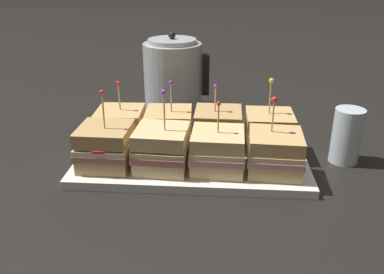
% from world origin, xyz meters
% --- Properties ---
extents(ground_plane, '(6.00, 6.00, 0.00)m').
position_xyz_m(ground_plane, '(0.00, 0.00, 0.00)').
color(ground_plane, black).
extents(serving_platter, '(0.48, 0.26, 0.02)m').
position_xyz_m(serving_platter, '(0.00, 0.00, 0.01)').
color(serving_platter, white).
rests_on(serving_platter, ground_plane).
extents(sandwich_front_far_left, '(0.11, 0.11, 0.16)m').
position_xyz_m(sandwich_front_far_left, '(-0.17, -0.06, 0.06)').
color(sandwich_front_far_left, tan).
rests_on(sandwich_front_far_left, serving_platter).
extents(sandwich_front_center_left, '(0.11, 0.11, 0.16)m').
position_xyz_m(sandwich_front_center_left, '(-0.06, -0.06, 0.06)').
color(sandwich_front_center_left, '#DBB77A').
rests_on(sandwich_front_center_left, serving_platter).
extents(sandwich_front_center_right, '(0.11, 0.11, 0.14)m').
position_xyz_m(sandwich_front_center_right, '(0.05, -0.05, 0.06)').
color(sandwich_front_center_right, '#DBB77A').
rests_on(sandwich_front_center_right, serving_platter).
extents(sandwich_front_far_right, '(0.11, 0.11, 0.15)m').
position_xyz_m(sandwich_front_far_right, '(0.17, -0.06, 0.06)').
color(sandwich_front_far_right, tan).
rests_on(sandwich_front_far_right, serving_platter).
extents(sandwich_back_far_left, '(0.11, 0.11, 0.15)m').
position_xyz_m(sandwich_back_far_left, '(-0.17, 0.06, 0.06)').
color(sandwich_back_far_left, tan).
rests_on(sandwich_back_far_left, serving_platter).
extents(sandwich_back_center_left, '(0.11, 0.11, 0.15)m').
position_xyz_m(sandwich_back_center_left, '(-0.06, 0.06, 0.06)').
color(sandwich_back_center_left, tan).
rests_on(sandwich_back_center_left, serving_platter).
extents(sandwich_back_center_right, '(0.11, 0.11, 0.14)m').
position_xyz_m(sandwich_back_center_right, '(0.05, 0.06, 0.06)').
color(sandwich_back_center_right, tan).
rests_on(sandwich_back_center_right, serving_platter).
extents(sandwich_back_far_right, '(0.11, 0.11, 0.16)m').
position_xyz_m(sandwich_back_far_right, '(0.17, 0.06, 0.06)').
color(sandwich_back_far_right, tan).
rests_on(sandwich_back_far_right, serving_platter).
extents(kettle_steel, '(0.18, 0.16, 0.22)m').
position_xyz_m(kettle_steel, '(-0.08, 0.34, 0.10)').
color(kettle_steel, '#B7BABF').
rests_on(kettle_steel, ground_plane).
extents(drinking_glass, '(0.06, 0.06, 0.12)m').
position_xyz_m(drinking_glass, '(0.33, 0.04, 0.06)').
color(drinking_glass, silver).
rests_on(drinking_glass, ground_plane).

